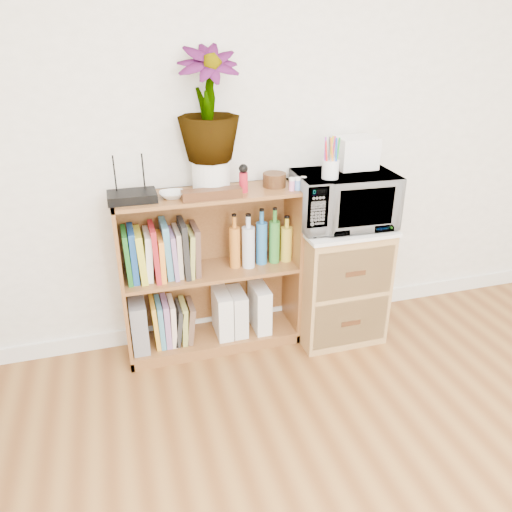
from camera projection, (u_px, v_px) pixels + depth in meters
name	position (u px, v px, depth m)	size (l,w,h in m)	color
skirting_board	(262.00, 315.00, 3.22)	(4.00, 0.02, 0.10)	white
bookshelf	(211.00, 273.00, 2.83)	(1.00, 0.30, 0.95)	brown
wicker_unit	(336.00, 281.00, 3.01)	(0.50, 0.45, 0.70)	#9E7542
microwave	(343.00, 199.00, 2.78)	(0.54, 0.37, 0.30)	silver
pen_cup	(330.00, 169.00, 2.61)	(0.09, 0.09, 0.10)	white
small_appliance	(355.00, 152.00, 2.79)	(0.22, 0.18, 0.17)	white
router	(132.00, 197.00, 2.50)	(0.24, 0.16, 0.04)	black
white_bowl	(172.00, 195.00, 2.54)	(0.13, 0.13, 0.03)	silver
plant_pot	(211.00, 176.00, 2.61)	(0.20, 0.20, 0.17)	silver
potted_plant	(208.00, 105.00, 2.46)	(0.31, 0.31, 0.56)	#307930
trinket_box	(212.00, 194.00, 2.53)	(0.31, 0.08, 0.05)	#371F0F
kokeshi_doll	(243.00, 182.00, 2.62)	(0.05, 0.05, 0.10)	#B01526
wooden_bowl	(274.00, 180.00, 2.72)	(0.13, 0.13, 0.07)	#3C1F10
paint_jars	(298.00, 185.00, 2.66)	(0.11, 0.04, 0.06)	pink
file_box	(139.00, 323.00, 2.82)	(0.09, 0.24, 0.30)	slate
magazine_holder_left	(222.00, 313.00, 2.95)	(0.09, 0.22, 0.27)	white
magazine_holder_mid	(237.00, 311.00, 2.97)	(0.08, 0.21, 0.27)	silver
magazine_holder_right	(260.00, 307.00, 3.00)	(0.09, 0.23, 0.28)	white
cookbooks	(162.00, 252.00, 2.69)	(0.40, 0.20, 0.31)	#1B6521
liquor_bottles	(267.00, 238.00, 2.84)	(0.45, 0.07, 0.32)	#C77225
lower_books	(172.00, 321.00, 2.88)	(0.24, 0.19, 0.27)	gold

